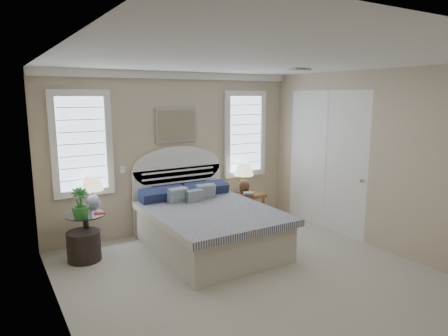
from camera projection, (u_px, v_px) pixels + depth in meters
floor at (262, 284)px, 4.97m from camera, size 4.50×5.00×0.01m
ceiling at (267, 60)px, 4.48m from camera, size 4.50×5.00×0.01m
wall_back at (176, 153)px, 6.83m from camera, size 4.50×0.02×2.70m
wall_left at (63, 204)px, 3.57m from camera, size 0.02×5.00×2.70m
wall_right at (387, 162)px, 5.87m from camera, size 0.02×5.00×2.70m
crown_molding at (175, 75)px, 6.56m from camera, size 4.50×0.08×0.12m
hvac_vent at (299, 70)px, 5.77m from camera, size 0.30×0.20×0.02m
switch_plate at (122, 169)px, 6.36m from camera, size 0.08×0.01×0.12m
window_left at (82, 144)px, 5.97m from camera, size 0.90×0.06×1.60m
window_right at (245, 134)px, 7.48m from camera, size 0.90×0.06×1.60m
painting at (177, 125)px, 6.71m from camera, size 0.74×0.04×0.58m
closet_door at (326, 161)px, 6.90m from camera, size 0.02×1.80×2.40m
bed at (206, 223)px, 6.12m from camera, size 1.72×2.28×1.47m
side_table_left at (86, 230)px, 5.78m from camera, size 0.56×0.56×0.63m
nightstand_right at (250, 201)px, 7.37m from camera, size 0.50×0.40×0.53m
floor_pot at (84, 246)px, 5.64m from camera, size 0.61×0.61×0.42m
lamp_left at (92, 189)px, 5.88m from camera, size 0.37×0.37×0.53m
lamp_right at (244, 174)px, 7.32m from camera, size 0.39×0.39×0.58m
potted_plant at (80, 204)px, 5.48m from camera, size 0.29×0.29×0.43m
books_left at (100, 213)px, 5.75m from camera, size 0.17×0.12×0.02m
books_right at (248, 194)px, 7.14m from camera, size 0.23×0.20×0.08m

